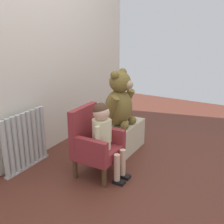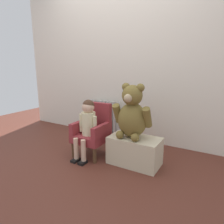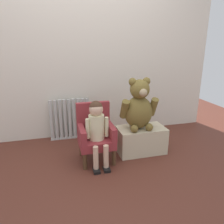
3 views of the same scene
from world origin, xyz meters
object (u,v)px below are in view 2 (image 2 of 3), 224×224
Objects in this scene: child_armchair at (93,130)px; low_bench at (135,151)px; child_figure at (88,121)px; radiator at (105,119)px; large_teddy_bear at (132,114)px.

low_bench is at bearing 1.44° from child_armchair.
radiator is at bearing 107.72° from child_figure.
child_figure is 0.66m from low_bench.
radiator is at bearing 140.49° from large_teddy_bear.
low_bench is at bearing -2.93° from large_teddy_bear.
child_figure reaches higher than low_bench.
radiator is 0.99× the size of low_bench.
radiator reaches higher than low_bench.
child_armchair is 0.18m from child_figure.
child_figure is at bearing -72.28° from radiator.
large_teddy_bear is (-0.04, 0.00, 0.43)m from low_bench.
large_teddy_bear is (0.53, 0.12, 0.12)m from child_figure.
child_figure is (0.24, -0.76, 0.18)m from radiator.
child_figure is at bearing -167.91° from low_bench.
radiator is 0.80× the size of child_figure.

